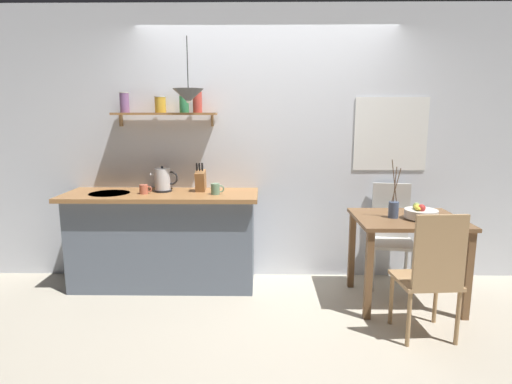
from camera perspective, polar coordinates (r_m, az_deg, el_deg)
ground_plane at (r=3.96m, az=1.44°, el=-14.34°), size 14.00×14.00×0.00m
back_wall at (r=4.26m, az=4.21°, el=6.28°), size 6.80×0.11×2.70m
kitchen_counter at (r=4.20m, az=-12.46°, el=-6.24°), size 1.83×0.63×0.93m
wall_shelf at (r=4.19m, az=-12.16°, el=11.15°), size 1.00×0.20×0.34m
dining_table at (r=3.92m, az=19.80°, el=-5.16°), size 0.90×0.75×0.78m
dining_chair_near at (r=3.36m, az=22.73°, el=-9.98°), size 0.45×0.43×0.98m
dining_chair_far at (r=4.36m, az=17.85°, el=-5.00°), size 0.47×0.45×0.99m
fruit_bowl at (r=3.84m, az=21.48°, el=-2.67°), size 0.28×0.28×0.14m
twig_vase at (r=3.81m, az=18.19°, el=-2.12°), size 0.09×0.09×0.51m
electric_kettle at (r=4.13m, az=-12.55°, el=1.59°), size 0.26×0.17×0.25m
knife_block at (r=4.07m, az=-7.54°, el=1.60°), size 0.09×0.18×0.28m
coffee_mug_by_sink at (r=4.06m, az=-14.96°, el=0.37°), size 0.12×0.08×0.09m
coffee_mug_spare at (r=3.91m, az=-5.50°, el=0.42°), size 0.12×0.08×0.10m
pendant_lamp at (r=3.90m, az=-9.18°, el=12.78°), size 0.28×0.28×0.58m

